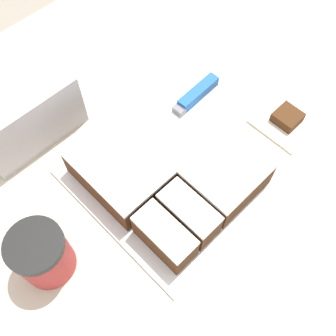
# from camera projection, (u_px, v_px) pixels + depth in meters

# --- Properties ---
(ground_plane) EXTENTS (8.00, 8.00, 0.00)m
(ground_plane) POSITION_uv_depth(u_px,v_px,m) (173.00, 270.00, 1.62)
(ground_plane) COLOR #9E9384
(countertop) EXTENTS (1.40, 1.10, 0.94)m
(countertop) POSITION_uv_depth(u_px,v_px,m) (175.00, 230.00, 1.22)
(countertop) COLOR beige
(countertop) RESTS_ON ground_plane
(cake_board) EXTENTS (0.31, 0.35, 0.01)m
(cake_board) POSITION_uv_depth(u_px,v_px,m) (168.00, 177.00, 0.77)
(cake_board) COLOR silver
(cake_board) RESTS_ON countertop
(cake) EXTENTS (0.26, 0.30, 0.07)m
(cake) POSITION_uv_depth(u_px,v_px,m) (168.00, 166.00, 0.74)
(cake) COLOR #472814
(cake) RESTS_ON cake_board
(knife) EXTENTS (0.32, 0.03, 0.02)m
(knife) POSITION_uv_depth(u_px,v_px,m) (186.00, 104.00, 0.76)
(knife) COLOR silver
(knife) RESTS_ON cake
(coffee_cup) EXTENTS (0.09, 0.09, 0.11)m
(coffee_cup) POSITION_uv_depth(u_px,v_px,m) (42.00, 255.00, 0.64)
(coffee_cup) COLOR #B23333
(coffee_cup) RESTS_ON countertop
(paper_napkin) EXTENTS (0.12, 0.12, 0.01)m
(paper_napkin) POSITION_uv_depth(u_px,v_px,m) (286.00, 121.00, 0.84)
(paper_napkin) COLOR white
(paper_napkin) RESTS_ON countertop
(brownie) EXTENTS (0.05, 0.05, 0.02)m
(brownie) POSITION_uv_depth(u_px,v_px,m) (287.00, 117.00, 0.83)
(brownie) COLOR #472814
(brownie) RESTS_ON paper_napkin
(storage_box) EXTENTS (0.21, 0.14, 0.13)m
(storage_box) POSITION_uv_depth(u_px,v_px,m) (19.00, 110.00, 0.78)
(storage_box) COLOR #B2B2B7
(storage_box) RESTS_ON countertop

